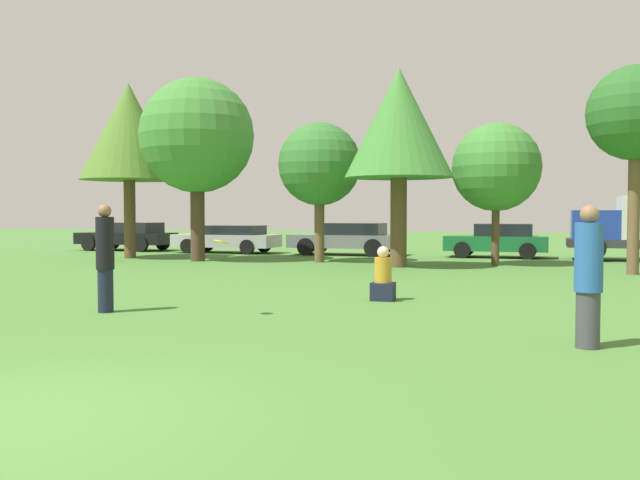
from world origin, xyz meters
TOP-DOWN VIEW (x-y plane):
  - ground_plane at (0.00, 0.00)m, footprint 120.00×120.00m
  - person_thrower at (-2.87, 5.49)m, footprint 0.31×0.31m
  - person_catcher at (4.89, 4.58)m, footprint 0.35×0.35m
  - frisbee at (-0.70, 5.58)m, footprint 0.25×0.24m
  - bystander_sitting at (1.44, 8.44)m, footprint 0.46×0.38m
  - tree_0 at (-10.42, 18.05)m, footprint 3.71×3.71m
  - tree_1 at (-7.18, 17.37)m, footprint 4.12×4.12m
  - tree_2 at (-2.80, 18.11)m, footprint 2.92×2.92m
  - tree_3 at (0.25, 16.77)m, footprint 3.49×3.49m
  - tree_4 at (3.21, 18.33)m, footprint 2.91×2.91m
  - tree_5 at (7.06, 16.10)m, footprint 2.66×2.66m
  - parked_car_black at (-13.55, 22.75)m, footprint 4.53×2.12m
  - parked_car_silver at (-8.27, 22.35)m, footprint 4.61×2.07m
  - parked_car_grey at (-2.89, 22.38)m, footprint 4.62×2.07m
  - parked_car_green at (3.15, 22.51)m, footprint 3.94×1.94m

SIDE VIEW (x-z plane):
  - ground_plane at x=0.00m, z-range 0.00..0.00m
  - bystander_sitting at x=1.44m, z-range -0.10..0.98m
  - parked_car_silver at x=-8.27m, z-range 0.04..1.24m
  - parked_car_green at x=3.15m, z-range 0.03..1.35m
  - parked_car_black at x=-13.55m, z-range 0.05..1.35m
  - parked_car_grey at x=-2.89m, z-range 0.05..1.38m
  - person_catcher at x=4.89m, z-range 0.01..1.84m
  - person_thrower at x=-2.87m, z-range 0.03..1.91m
  - frisbee at x=-0.70m, z-range 1.20..1.30m
  - tree_4 at x=3.21m, z-range 0.88..5.59m
  - tree_2 at x=-2.80m, z-range 0.97..5.89m
  - tree_1 at x=-7.18m, z-range 1.20..7.77m
  - tree_5 at x=7.06m, z-range 1.55..7.42m
  - tree_3 at x=0.25m, z-range 1.37..7.73m
  - tree_0 at x=-10.42m, z-range 1.47..8.19m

